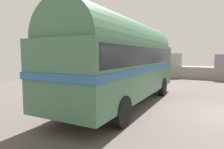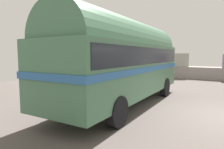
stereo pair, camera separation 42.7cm
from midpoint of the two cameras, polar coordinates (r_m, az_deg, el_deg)
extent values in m
cube|color=#9F8A8C|center=(23.61, -2.46, 4.63)|extent=(1.82, 1.81, 1.31)
cube|color=gray|center=(21.21, 9.16, 3.77)|extent=(0.91, 0.95, 0.81)
cube|color=#9A978D|center=(19.80, 16.89, 4.09)|extent=(1.58, 1.51, 1.24)
cube|color=gray|center=(19.46, 29.06, 3.47)|extent=(1.32, 1.32, 1.15)
cylinder|color=black|center=(11.49, 2.58, -2.75)|extent=(0.32, 0.97, 0.96)
cylinder|color=black|center=(10.77, 13.32, -3.48)|extent=(0.32, 0.97, 0.96)
cylinder|color=black|center=(7.19, -15.32, -8.07)|extent=(0.32, 0.97, 0.96)
cylinder|color=black|center=(5.96, 0.77, -10.73)|extent=(0.32, 0.97, 0.96)
cube|color=#416C4E|center=(8.56, 1.99, 1.59)|extent=(2.75, 8.49, 2.10)
cylinder|color=#416C4E|center=(8.55, 2.02, 8.62)|extent=(2.54, 8.15, 2.20)
cube|color=#295C97|center=(8.56, 1.99, 1.94)|extent=(2.80, 8.58, 0.20)
cube|color=black|center=(8.54, 2.01, 5.46)|extent=(2.77, 8.16, 0.64)
cube|color=silver|center=(12.62, 10.33, -1.15)|extent=(2.28, 0.26, 0.28)
camera|label=1|loc=(0.21, -91.46, -0.15)|focal=31.45mm
camera|label=2|loc=(0.21, 88.54, 0.15)|focal=31.45mm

